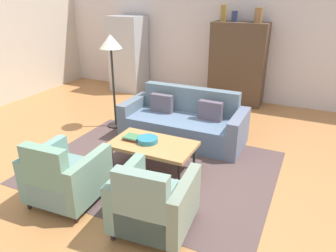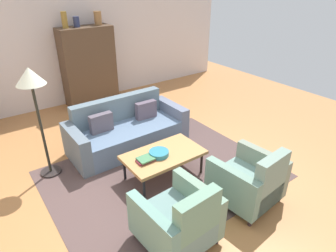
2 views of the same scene
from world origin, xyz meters
name	(u,v)px [view 2 (image 2 of 2)]	position (x,y,z in m)	size (l,w,h in m)	color
ground_plane	(164,178)	(0.00, 0.00, 0.00)	(10.63, 10.63, 0.00)	#B87944
wall_back	(66,44)	(0.00, 3.87, 1.40)	(8.86, 0.12, 2.80)	silver
area_rug	(162,174)	(0.03, 0.10, 0.00)	(3.40, 2.60, 0.01)	brown
couch	(126,131)	(0.03, 1.23, 0.29)	(2.11, 0.91, 0.86)	slate
coffee_table	(164,155)	(0.03, 0.05, 0.38)	(1.20, 0.70, 0.42)	black
armchair_left	(180,221)	(-0.56, -1.12, 0.34)	(0.84, 0.84, 0.88)	#332622
armchair_right	(250,182)	(0.64, -1.12, 0.34)	(0.87, 0.87, 0.88)	#352214
fruit_bowl	(159,153)	(-0.05, 0.05, 0.45)	(0.30, 0.30, 0.07)	teal
book_stack	(146,160)	(-0.30, 0.03, 0.45)	(0.27, 0.19, 0.05)	maroon
cabinet	(89,66)	(0.34, 3.53, 0.90)	(1.20, 0.51, 1.80)	#503A28
vase_tall	(64,20)	(-0.06, 3.52, 1.97)	(0.12, 0.12, 0.34)	olive
vase_round	(76,22)	(0.19, 3.52, 1.91)	(0.13, 0.13, 0.22)	navy
vase_small	(98,18)	(0.69, 3.52, 1.95)	(0.17, 0.17, 0.30)	olive
floor_lamp	(32,87)	(-1.38, 1.18, 1.44)	(0.40, 0.40, 1.72)	#2A2423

